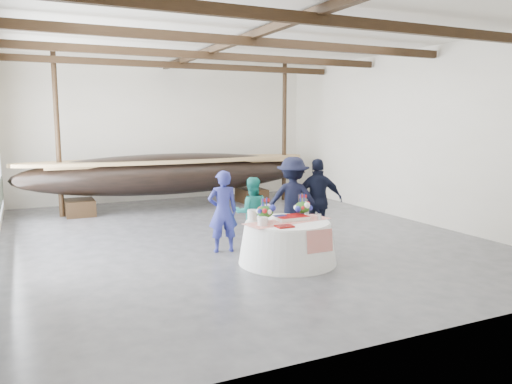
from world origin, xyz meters
name	(u,v)px	position (x,y,z in m)	size (l,w,h in m)	color
floor	(235,235)	(0.00, 0.00, 0.00)	(10.00, 12.00, 0.01)	#3D3D42
wall_back	(166,132)	(0.00, 6.00, 2.25)	(10.00, 0.02, 4.50)	silver
wall_front	(429,156)	(0.00, -6.00, 2.25)	(10.00, 0.02, 4.50)	silver
wall_right	(406,136)	(5.00, 0.00, 2.25)	(0.02, 12.00, 4.50)	silver
ceiling	(234,36)	(0.00, 0.00, 4.50)	(10.00, 12.00, 0.01)	white
pavilion_structure	(222,63)	(0.00, 0.73, 4.00)	(9.80, 11.76, 4.50)	black
longboat_display	(171,173)	(-0.36, 4.14, 1.06)	(8.89, 1.78, 1.67)	black
banquet_table	(287,242)	(0.03, -2.47, 0.40)	(1.85, 1.85, 0.79)	white
tabletop_items	(283,213)	(-0.01, -2.35, 0.94)	(1.77, 0.95, 0.40)	red
guest_woman_blue	(223,211)	(-0.78, -1.22, 0.84)	(0.61, 0.40, 1.67)	navy
guest_woman_teal	(252,212)	(-0.11, -1.15, 0.75)	(0.73, 0.57, 1.49)	#1A887B
guest_man_left	(293,200)	(0.89, -1.13, 0.94)	(1.22, 0.70, 1.88)	black
guest_man_right	(318,200)	(1.43, -1.30, 0.92)	(1.08, 0.45, 1.84)	black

